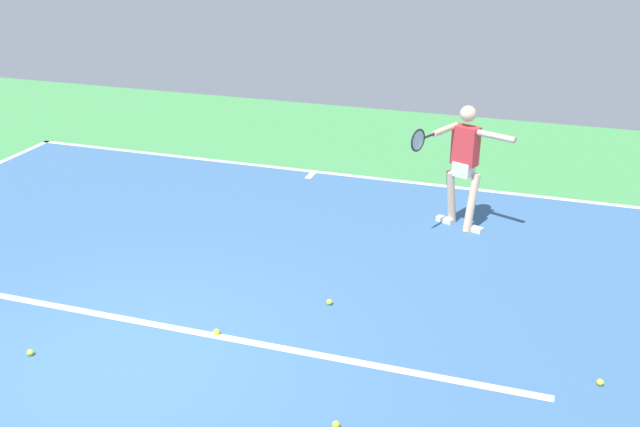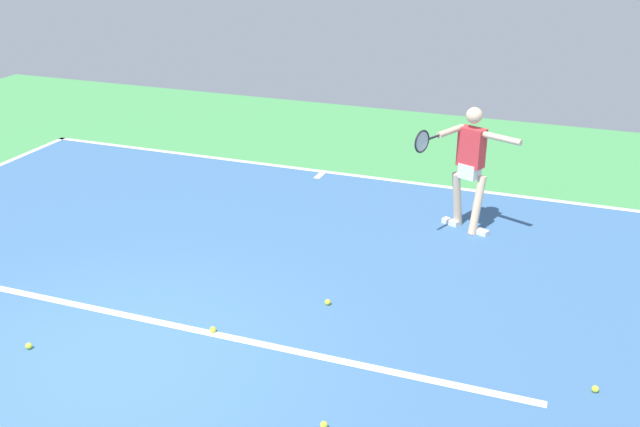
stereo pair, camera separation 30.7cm
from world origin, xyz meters
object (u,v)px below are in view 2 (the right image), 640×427
at_px(tennis_ball_near_service_line, 213,330).
at_px(tennis_player, 469,162).
at_px(tennis_ball_far_corner, 324,425).
at_px(tennis_ball_near_player, 595,389).
at_px(tennis_ball_by_sideline, 29,346).
at_px(tennis_ball_centre_court, 328,302).

bearing_deg(tennis_ball_near_service_line, tennis_player, -119.31).
bearing_deg(tennis_player, tennis_ball_far_corner, 108.45).
bearing_deg(tennis_ball_near_player, tennis_ball_near_service_line, 4.89).
bearing_deg(tennis_ball_by_sideline, tennis_ball_centre_court, -143.23).
xyz_separation_m(tennis_ball_far_corner, tennis_ball_near_service_line, (1.61, -1.02, 0.00)).
height_order(tennis_ball_far_corner, tennis_ball_near_service_line, same).
bearing_deg(tennis_ball_centre_court, tennis_ball_near_player, 167.40).
xyz_separation_m(tennis_player, tennis_ball_centre_court, (1.05, 2.57, -0.95)).
distance_m(tennis_player, tennis_ball_near_service_line, 4.15).
relative_size(tennis_ball_far_corner, tennis_ball_near_player, 1.00).
height_order(tennis_player, tennis_ball_far_corner, tennis_player).
bearing_deg(tennis_ball_centre_court, tennis_player, -112.27).
xyz_separation_m(tennis_player, tennis_ball_near_player, (-1.79, 3.20, -0.95)).
relative_size(tennis_player, tennis_ball_near_service_line, 26.09).
height_order(tennis_player, tennis_ball_near_player, tennis_player).
distance_m(tennis_ball_centre_court, tennis_ball_near_service_line, 1.33).
distance_m(tennis_ball_far_corner, tennis_ball_near_service_line, 1.91).
bearing_deg(tennis_ball_by_sideline, tennis_ball_near_player, -166.92).
relative_size(tennis_ball_far_corner, tennis_ball_centre_court, 1.00).
bearing_deg(tennis_ball_near_player, tennis_ball_far_corner, 31.89).
relative_size(tennis_ball_by_sideline, tennis_ball_near_service_line, 1.00).
distance_m(tennis_player, tennis_ball_far_corner, 4.66).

